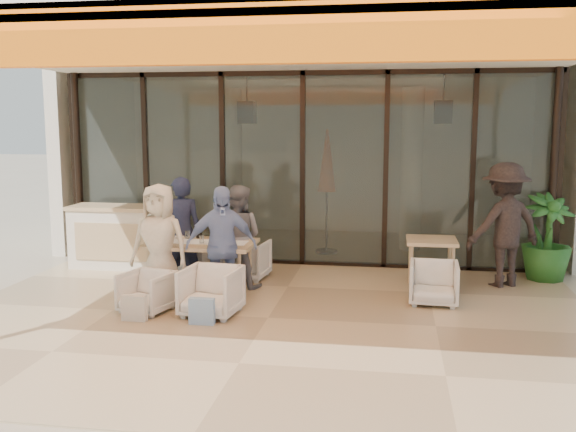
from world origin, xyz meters
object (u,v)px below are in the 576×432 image
(diner_periwinkle, at_px, (221,246))
(side_table, at_px, (431,246))
(diner_grey, at_px, (238,237))
(standing_woman, at_px, (504,225))
(host_counter, at_px, (127,237))
(side_chair, at_px, (434,281))
(diner_navy, at_px, (182,231))
(diner_cream, at_px, (160,244))
(chair_far_left, at_px, (193,255))
(chair_far_right, at_px, (246,258))
(dining_table, at_px, (200,246))
(chair_near_left, at_px, (147,290))
(potted_palm, at_px, (547,238))
(chair_near_right, at_px, (211,289))

(diner_periwinkle, relative_size, side_table, 2.12)
(diner_grey, relative_size, standing_woman, 0.82)
(host_counter, distance_m, side_chair, 4.99)
(diner_periwinkle, xyz_separation_m, standing_woman, (3.79, 1.56, 0.12))
(diner_navy, relative_size, side_chair, 2.53)
(diner_navy, distance_m, diner_cream, 0.90)
(chair_far_left, relative_size, chair_far_right, 1.02)
(dining_table, distance_m, standing_woman, 4.37)
(diner_navy, bearing_deg, chair_near_left, 74.25)
(diner_cream, height_order, side_table, diner_cream)
(chair_far_right, height_order, diner_periwinkle, diner_periwinkle)
(side_chair, xyz_separation_m, potted_palm, (1.74, 1.58, 0.34))
(diner_navy, xyz_separation_m, side_chair, (3.59, -0.45, -0.49))
(standing_woman, bearing_deg, chair_near_left, -3.48)
(diner_navy, bearing_deg, host_counter, -51.14)
(chair_far_right, xyz_separation_m, diner_grey, (0.00, -0.50, 0.42))
(standing_woman, bearing_deg, side_table, -8.35)
(side_chair, bearing_deg, dining_table, -177.57)
(diner_navy, relative_size, diner_cream, 1.01)
(chair_near_left, bearing_deg, side_table, 40.20)
(chair_far_right, xyz_separation_m, diner_periwinkle, (0.00, -1.40, 0.46))
(diner_periwinkle, bearing_deg, chair_near_right, -109.22)
(chair_near_right, distance_m, diner_cream, 1.08)
(chair_near_right, height_order, standing_woman, standing_woman)
(host_counter, height_order, diner_navy, diner_navy)
(host_counter, xyz_separation_m, diner_navy, (1.22, -0.87, 0.27))
(dining_table, relative_size, chair_far_right, 2.25)
(standing_woman, bearing_deg, host_counter, -29.51)
(diner_grey, bearing_deg, chair_far_left, -22.24)
(host_counter, bearing_deg, dining_table, -38.74)
(chair_near_left, bearing_deg, diner_navy, 104.83)
(host_counter, xyz_separation_m, chair_far_right, (2.06, -0.37, -0.20))
(diner_grey, relative_size, diner_periwinkle, 0.95)
(dining_table, xyz_separation_m, side_chair, (3.18, -0.01, -0.37))
(dining_table, xyz_separation_m, side_table, (3.18, 0.74, -0.05))
(chair_far_right, distance_m, standing_woman, 3.84)
(host_counter, distance_m, diner_cream, 2.16)
(dining_table, bearing_deg, diner_grey, 45.97)
(side_chair, xyz_separation_m, standing_woman, (1.04, 1.11, 0.59))
(chair_far_left, distance_m, diner_navy, 0.68)
(chair_far_right, bearing_deg, side_chair, 167.25)
(chair_far_left, xyz_separation_m, side_table, (3.59, -0.20, 0.30))
(host_counter, xyz_separation_m, standing_woman, (5.85, -0.20, 0.38))
(chair_far_right, distance_m, chair_near_left, 2.08)
(chair_far_left, height_order, standing_woman, standing_woman)
(diner_cream, relative_size, side_table, 2.13)
(chair_far_right, distance_m, chair_near_right, 1.90)
(chair_far_left, bearing_deg, side_chair, 174.81)
(chair_far_right, distance_m, diner_navy, 1.09)
(diner_navy, xyz_separation_m, diner_cream, (0.00, -0.90, -0.01))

